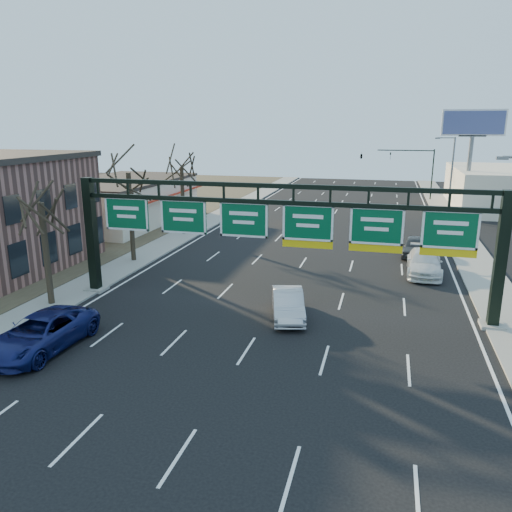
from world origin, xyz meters
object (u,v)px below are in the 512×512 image
(sign_gantry, at_px, (278,229))
(car_white_wagon, at_px, (424,263))
(car_silver_sedan, at_px, (288,304))
(car_blue_suv, at_px, (41,333))

(sign_gantry, xyz_separation_m, car_white_wagon, (8.63, 9.22, -3.80))
(sign_gantry, distance_m, car_silver_sedan, 4.19)
(car_silver_sedan, bearing_deg, car_blue_suv, -160.80)
(sign_gantry, distance_m, car_blue_suv, 13.21)
(car_blue_suv, bearing_deg, car_silver_sedan, 36.37)
(car_white_wagon, bearing_deg, sign_gantry, -131.52)
(car_silver_sedan, xyz_separation_m, car_white_wagon, (7.73, 10.59, 0.06))
(sign_gantry, distance_m, car_white_wagon, 13.19)
(car_white_wagon, bearing_deg, car_blue_suv, -134.35)
(car_blue_suv, bearing_deg, car_white_wagon, 46.65)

